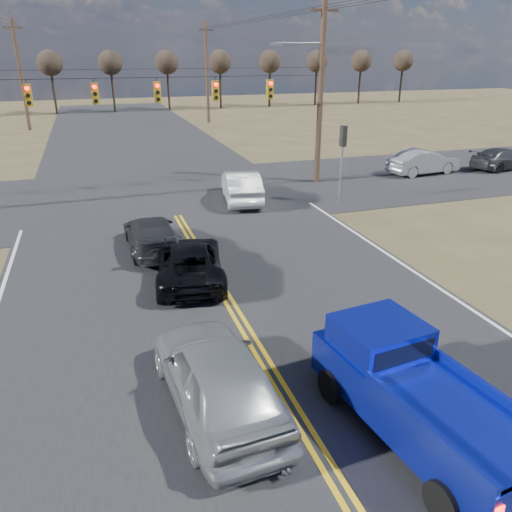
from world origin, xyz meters
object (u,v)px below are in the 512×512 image
object	(u,v)px
pickup_truck	(414,393)
silver_suv	(217,376)
cross_car_east_near	(423,162)
cross_car_east_far	(503,159)
white_car_queue	(241,186)
black_suv	(189,261)
dgrey_car_queue	(152,234)

from	to	relation	value
pickup_truck	silver_suv	world-z (taller)	pickup_truck
cross_car_east_near	cross_car_east_far	size ratio (longest dim) A/B	1.00
cross_car_east_near	cross_car_east_far	bearing A→B (deg)	-100.30
white_car_queue	cross_car_east_near	xyz separation A→B (m)	(12.62, 2.36, -0.02)
black_suv	white_car_queue	distance (m)	9.67
pickup_truck	white_car_queue	world-z (taller)	pickup_truck
black_suv	dgrey_car_queue	xyz separation A→B (m)	(-0.87, 3.11, 0.01)
pickup_truck	cross_car_east_far	distance (m)	27.79
black_suv	dgrey_car_queue	world-z (taller)	dgrey_car_queue
silver_suv	cross_car_east_near	bearing A→B (deg)	-138.89
dgrey_car_queue	cross_car_east_far	xyz separation A→B (m)	(23.73, 7.43, 0.02)
white_car_queue	dgrey_car_queue	size ratio (longest dim) A/B	1.06
silver_suv	dgrey_car_queue	bearing A→B (deg)	-93.06
black_suv	dgrey_car_queue	distance (m)	3.23
silver_suv	white_car_queue	distance (m)	16.21
pickup_truck	cross_car_east_near	world-z (taller)	pickup_truck
cross_car_east_near	cross_car_east_far	xyz separation A→B (m)	(5.84, -0.43, -0.09)
dgrey_car_queue	cross_car_east_near	size ratio (longest dim) A/B	0.97
black_suv	cross_car_east_far	xyz separation A→B (m)	(22.86, 10.54, 0.03)
pickup_truck	silver_suv	xyz separation A→B (m)	(-3.53, 1.92, -0.10)
silver_suv	black_suv	xyz separation A→B (m)	(0.73, 6.76, -0.19)
pickup_truck	white_car_queue	distance (m)	17.37
silver_suv	pickup_truck	bearing A→B (deg)	147.59
dgrey_car_queue	black_suv	bearing A→B (deg)	104.62
pickup_truck	dgrey_car_queue	world-z (taller)	pickup_truck
silver_suv	white_car_queue	size ratio (longest dim) A/B	1.02
white_car_queue	cross_car_east_far	bearing A→B (deg)	-164.30
cross_car_east_far	dgrey_car_queue	bearing A→B (deg)	99.21
white_car_queue	cross_car_east_far	xyz separation A→B (m)	(18.46, 1.93, -0.12)
pickup_truck	black_suv	xyz separation A→B (m)	(-2.80, 8.68, -0.29)
pickup_truck	cross_car_east_near	distance (m)	24.26
silver_suv	white_car_queue	bearing A→B (deg)	-112.31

